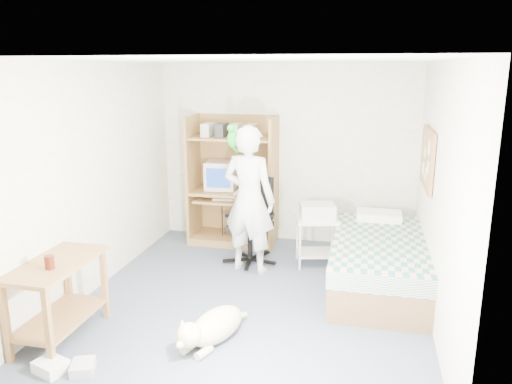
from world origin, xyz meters
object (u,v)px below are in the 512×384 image
at_px(computer_hutch, 234,186).
at_px(bed, 378,262).
at_px(office_chair, 252,232).
at_px(dog, 212,327).
at_px(side_desk, 58,289).
at_px(person, 249,200).
at_px(printer_cart, 317,234).

height_order(computer_hutch, bed, computer_hutch).
relative_size(office_chair, dog, 1.17).
xyz_separation_m(side_desk, person, (1.31, 1.95, 0.40)).
height_order(bed, printer_cart, bed).
bearing_deg(printer_cart, bed, -47.03).
height_order(person, printer_cart, person).
bearing_deg(office_chair, side_desk, -107.14).
relative_size(dog, printer_cart, 1.50).
height_order(office_chair, dog, office_chair).
bearing_deg(computer_hutch, bed, -29.29).
height_order(person, dog, person).
distance_m(computer_hutch, bed, 2.35).
bearing_deg(side_desk, office_chair, 60.54).
xyz_separation_m(computer_hutch, office_chair, (0.42, -0.68, -0.44)).
xyz_separation_m(computer_hutch, printer_cart, (1.25, -0.62, -0.41)).
height_order(computer_hutch, office_chair, computer_hutch).
height_order(bed, office_chair, office_chair).
relative_size(side_desk, office_chair, 0.93).
bearing_deg(computer_hutch, dog, -78.96).
distance_m(bed, side_desk, 3.39).
bearing_deg(dog, printer_cart, 93.46).
bearing_deg(office_chair, dog, -74.68).
xyz_separation_m(computer_hutch, side_desk, (-0.85, -2.94, -0.33)).
distance_m(office_chair, person, 0.60).
bearing_deg(side_desk, person, 56.04).
distance_m(computer_hutch, dog, 2.84).
bearing_deg(printer_cart, dog, -122.46).
bearing_deg(person, dog, 104.61).
bearing_deg(side_desk, bed, 32.50).
relative_size(office_chair, printer_cart, 1.76).
xyz_separation_m(bed, side_desk, (-2.85, -1.82, 0.21)).
xyz_separation_m(dog, printer_cart, (0.72, 2.09, 0.25)).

